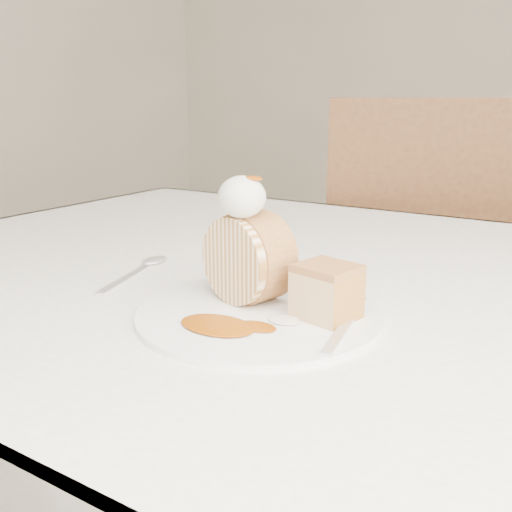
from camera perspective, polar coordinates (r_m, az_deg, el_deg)
The scene contains 10 objects.
table at distance 0.73m, azimuth 10.11°, elevation -9.02°, with size 1.40×0.90×0.75m.
chair_far at distance 1.40m, azimuth 16.57°, elevation -2.35°, with size 0.59×0.59×0.96m.
plate at distance 0.57m, azimuth 0.32°, elevation -5.77°, with size 0.24×0.24×0.01m, color white.
roulade_slice at distance 0.58m, azimuth -0.80°, elevation -0.20°, with size 0.09×0.09×0.05m, color beige.
cake_chunk at distance 0.55m, azimuth 7.07°, elevation -3.87°, with size 0.05×0.05×0.04m, color #AF7242.
whipped_cream at distance 0.55m, azimuth -1.41°, elevation 5.93°, with size 0.05×0.05×0.04m, color silver.
caramel_drizzle at distance 0.55m, azimuth -0.48°, elevation 8.31°, with size 0.02×0.02×0.01m, color #903F06.
caramel_pool at distance 0.53m, azimuth -3.90°, elevation -6.89°, with size 0.08×0.05×0.00m, color #903F06, non-canonical shape.
fork at distance 0.52m, azimuth 8.52°, elevation -7.50°, with size 0.02×0.14×0.00m, color silver.
spoon at distance 0.70m, azimuth -12.89°, elevation -2.23°, with size 0.02×0.15×0.00m, color silver.
Camera 1 is at (0.24, -0.42, 0.96)m, focal length 40.00 mm.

